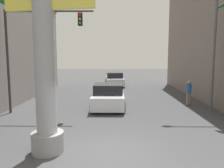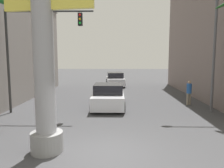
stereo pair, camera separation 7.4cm
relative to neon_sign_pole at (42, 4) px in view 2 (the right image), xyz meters
name	(u,v)px [view 2 (the right image)]	position (x,y,z in m)	size (l,w,h in m)	color
ground_plane	(113,99)	(2.14, 9.90, -4.96)	(90.57, 90.57, 0.00)	#424244
neon_sign_pole	(42,4)	(0.00, 0.00, 0.00)	(3.41, 1.10, 10.20)	#9E9EA3
street_lamp	(208,38)	(7.73, 5.86, -0.59)	(2.73, 0.28, 7.19)	#59595E
traffic_light_mast	(33,41)	(-2.35, 5.32, -0.78)	(5.06, 0.32, 5.94)	#333333
car_lead	(109,96)	(1.88, 7.06, -4.26)	(2.09, 4.69, 1.56)	black
car_far	(115,79)	(2.24, 17.88, -4.23)	(2.28, 4.60, 1.56)	black
pedestrian_mid_right	(189,91)	(7.41, 7.74, -3.98)	(0.45, 0.45, 1.69)	gray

